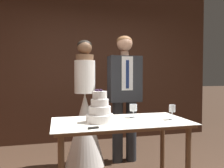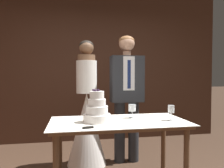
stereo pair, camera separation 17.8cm
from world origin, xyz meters
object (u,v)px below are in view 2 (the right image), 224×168
Objects in this scene: cake_knife at (95,127)px; groom at (127,90)px; tiered_cake at (97,110)px; wine_glass_near at (132,108)px; wine_glass_middle at (171,110)px; cake_table at (119,129)px; bride at (87,119)px.

cake_knife is 1.21m from groom.
groom is (0.51, 0.79, 0.15)m from tiered_cake.
wine_glass_near is 0.42m from wine_glass_middle.
cake_knife is at bearing -167.42° from wine_glass_middle.
tiered_cake is 0.87× the size of cake_knife.
cake_knife reaches higher than cake_table.
wine_glass_near is 0.09× the size of bride.
tiered_cake reaches higher than cake_knife.
tiered_cake is 0.43m from wine_glass_near.
wine_glass_near is 0.68m from groom.
wine_glass_near is at bearing 150.67° from wine_glass_middle.
wine_glass_middle is at bearing -8.33° from cake_table.
tiered_cake is 0.20× the size of bride.
cake_knife is 2.40× the size of wine_glass_middle.
wine_glass_near is 0.09× the size of groom.
tiered_cake is 0.19× the size of groom.
tiered_cake is at bearing -86.19° from bride.
wine_glass_near is (0.45, 0.39, 0.10)m from cake_knife.
cake_table is at bearing 2.38° from tiered_cake.
groom reaches higher than wine_glass_middle.
tiered_cake reaches higher than wine_glass_middle.
wine_glass_middle is at bearing -5.19° from tiered_cake.
groom reaches higher than bride.
cake_knife is at bearing -136.12° from cake_table.
cake_table is 0.31m from tiered_cake.
bride is at bearing 93.81° from tiered_cake.
bride reaches higher than cake_table.
cake_table is 0.90m from groom.
bride is at bearing 77.75° from cake_knife.
bride reaches higher than cake_knife.
cake_knife is (-0.04, -0.25, -0.11)m from tiered_cake.
wine_glass_middle is 1.22m from bride.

